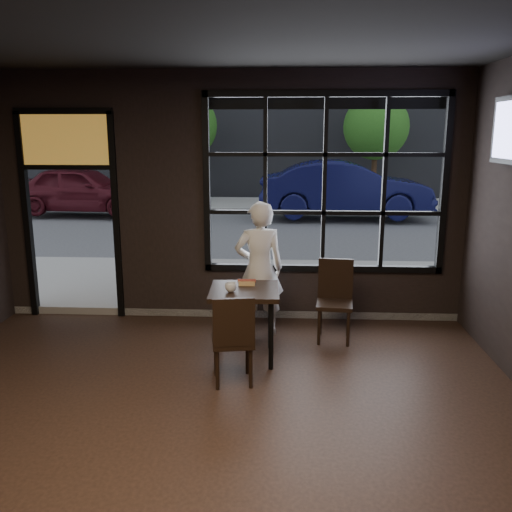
# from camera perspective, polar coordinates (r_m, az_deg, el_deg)

# --- Properties ---
(floor) EXTENTS (6.00, 7.00, 0.02)m
(floor) POSITION_cam_1_polar(r_m,az_deg,el_deg) (4.26, -7.49, -22.28)
(floor) COLOR black
(floor) RESTS_ON ground
(window_frame) EXTENTS (3.06, 0.12, 2.28)m
(window_frame) POSITION_cam_1_polar(r_m,az_deg,el_deg) (6.97, 7.21, 7.54)
(window_frame) COLOR black
(window_frame) RESTS_ON ground
(stained_transom) EXTENTS (1.20, 0.06, 0.70)m
(stained_transom) POSITION_cam_1_polar(r_m,az_deg,el_deg) (7.46, -19.40, 11.50)
(stained_transom) COLOR orange
(stained_transom) RESTS_ON ground
(street_asphalt) EXTENTS (60.00, 41.00, 0.04)m
(street_asphalt) POSITION_cam_1_polar(r_m,az_deg,el_deg) (27.54, 1.54, 7.76)
(street_asphalt) COLOR #545456
(street_asphalt) RESTS_ON ground
(building_across) EXTENTS (28.00, 12.00, 15.00)m
(building_across) POSITION_cam_1_polar(r_m,az_deg,el_deg) (26.91, 1.59, 23.72)
(building_across) COLOR #5B5956
(building_across) RESTS_ON ground
(cafe_table) EXTENTS (0.76, 0.76, 0.80)m
(cafe_table) POSITION_cam_1_polar(r_m,az_deg,el_deg) (5.95, -1.22, -7.13)
(cafe_table) COLOR black
(cafe_table) RESTS_ON floor
(chair_near) EXTENTS (0.46, 0.46, 0.93)m
(chair_near) POSITION_cam_1_polar(r_m,az_deg,el_deg) (5.39, -2.48, -8.61)
(chair_near) COLOR black
(chair_near) RESTS_ON floor
(chair_window) EXTENTS (0.46, 0.46, 0.96)m
(chair_window) POSITION_cam_1_polar(r_m,az_deg,el_deg) (6.49, 8.28, -4.80)
(chair_window) COLOR black
(chair_window) RESTS_ON floor
(man) EXTENTS (0.67, 0.51, 1.65)m
(man) POSITION_cam_1_polar(r_m,az_deg,el_deg) (6.55, 0.34, -1.37)
(man) COLOR silver
(man) RESTS_ON floor
(hotdog) EXTENTS (0.20, 0.08, 0.06)m
(hotdog) POSITION_cam_1_polar(r_m,az_deg,el_deg) (5.96, -0.98, -2.83)
(hotdog) COLOR tan
(hotdog) RESTS_ON cafe_table
(cup) EXTENTS (0.15, 0.15, 0.10)m
(cup) POSITION_cam_1_polar(r_m,az_deg,el_deg) (5.72, -2.67, -3.31)
(cup) COLOR silver
(cup) RESTS_ON cafe_table
(navy_car) EXTENTS (4.79, 1.71, 1.57)m
(navy_car) POSITION_cam_1_polar(r_m,az_deg,el_deg) (15.57, 9.34, 7.00)
(navy_car) COLOR black
(navy_car) RESTS_ON street_asphalt
(maroon_car) EXTENTS (4.16, 1.89, 1.39)m
(maroon_car) POSITION_cam_1_polar(r_m,az_deg,el_deg) (16.86, -17.81, 6.67)
(maroon_car) COLOR #410D15
(maroon_car) RESTS_ON street_asphalt
(tree_left) EXTENTS (2.20, 2.20, 3.76)m
(tree_left) POSITION_cam_1_polar(r_m,az_deg,el_deg) (18.79, -7.55, 13.42)
(tree_left) COLOR #332114
(tree_left) RESTS_ON street_asphalt
(tree_right) EXTENTS (2.17, 2.17, 3.70)m
(tree_right) POSITION_cam_1_polar(r_m,az_deg,el_deg) (18.88, 12.52, 13.10)
(tree_right) COLOR #332114
(tree_right) RESTS_ON street_asphalt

